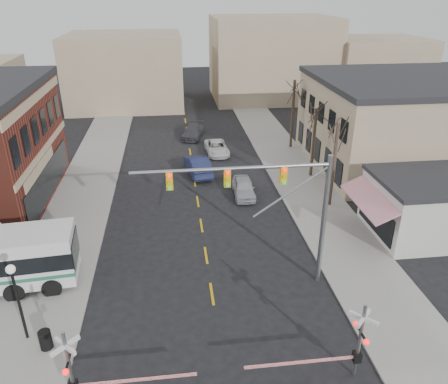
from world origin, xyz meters
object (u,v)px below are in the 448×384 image
Objects in this scene: traffic_signal_mast at (275,196)px; street_lamp at (15,287)px; trash_bin at (46,340)px; rr_crossing_west at (81,370)px; pedestrian_near at (42,274)px; car_b at (198,165)px; pedestrian_far at (47,240)px; car_a at (244,188)px; rr_crossing_east at (350,343)px; car_d at (193,131)px; car_c at (217,148)px.

street_lamp is at bearing -167.15° from traffic_signal_mast.
trash_bin is (1.14, -0.83, -2.60)m from street_lamp.
rr_crossing_west reaches higher than pedestrian_near.
pedestrian_far is at bearing 39.85° from car_b.
car_a is at bearing 114.55° from car_b.
rr_crossing_east is (11.40, 0.08, 0.00)m from rr_crossing_west.
rr_crossing_west is 1.00× the size of rr_crossing_east.
rr_crossing_east is 5.66× the size of trash_bin.
trash_bin is (-11.93, -3.81, -5.16)m from traffic_signal_mast.
car_d is 2.99× the size of pedestrian_near.
car_a is 2.60× the size of pedestrian_near.
rr_crossing_east is at bearing -79.90° from pedestrian_far.
car_d is (6.58, 35.58, -1.25)m from rr_crossing_west.
car_c is (-0.77, 22.50, -5.12)m from traffic_signal_mast.
rr_crossing_west is at bearing -54.40° from trash_bin.
rr_crossing_east is 15.57m from street_lamp.
car_c is at bearing 67.02° from trash_bin.
street_lamp is at bearing 164.56° from rr_crossing_east.
car_c is (-2.66, 29.62, -1.31)m from rr_crossing_east.
car_c is at bearing -54.35° from car_d.
rr_crossing_west is 11.40m from rr_crossing_east.
car_d is (0.19, 11.08, -0.13)m from car_b.
street_lamp is 0.92× the size of car_c.
pedestrian_far is at bearing -129.71° from car_c.
trash_bin is 0.20× the size of car_d.
trash_bin is 20.12m from car_a.
street_lamp is 0.84× the size of car_b.
rr_crossing_west is at bearing -114.35° from car_a.
rr_crossing_west is 9.31m from pedestrian_near.
traffic_signal_mast is 2.16× the size of car_d.
rr_crossing_west is 25.35m from car_b.
pedestrian_near is 0.88× the size of pedestrian_far.
pedestrian_near is at bearing -95.37° from car_d.
rr_crossing_west is at bearing -174.28° from pedestrian_near.
street_lamp is (-13.07, -2.98, -2.56)m from traffic_signal_mast.
trash_bin is at bearing -162.29° from traffic_signal_mast.
car_a reaches higher than car_d.
pedestrian_near reaches higher than car_a.
street_lamp reaches higher than pedestrian_near.
pedestrian_near is (-3.78, 8.44, -1.03)m from rr_crossing_west.
trash_bin is 28.58m from car_c.
car_d is at bearing 74.38° from trash_bin.
traffic_signal_mast reaches higher than pedestrian_far.
rr_crossing_east is 29.77m from car_c.
pedestrian_far is at bearing 95.54° from street_lamp.
street_lamp reaches higher than car_d.
traffic_signal_mast is 8.29m from rr_crossing_east.
car_d is (-3.30, 16.28, -0.01)m from car_a.
pedestrian_near is (-13.65, -10.86, 0.22)m from car_a.
traffic_signal_mast reaches higher than street_lamp.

